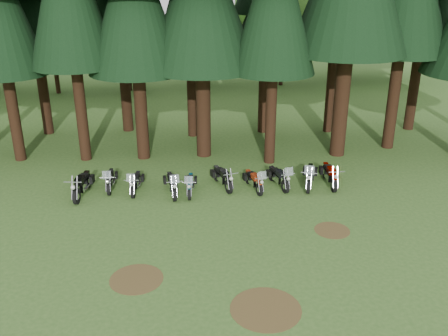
{
  "coord_description": "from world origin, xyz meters",
  "views": [
    {
      "loc": [
        -1.59,
        -16.21,
        9.72
      ],
      "look_at": [
        0.69,
        5.0,
        1.0
      ],
      "focal_mm": 40.0,
      "sensor_mm": 36.0,
      "label": 1
    }
  ],
  "objects_px": {
    "motorcycle_2": "(136,183)",
    "motorcycle_4": "(190,185)",
    "motorcycle_6": "(254,181)",
    "motorcycle_7": "(279,178)",
    "motorcycle_0": "(82,185)",
    "motorcycle_5": "(223,178)",
    "motorcycle_9": "(330,176)",
    "motorcycle_8": "(309,177)",
    "motorcycle_3": "(172,185)",
    "motorcycle_1": "(110,180)"
  },
  "relations": [
    {
      "from": "motorcycle_8",
      "to": "motorcycle_7",
      "type": "bearing_deg",
      "value": -165.88
    },
    {
      "from": "motorcycle_2",
      "to": "motorcycle_9",
      "type": "height_order",
      "value": "motorcycle_2"
    },
    {
      "from": "motorcycle_4",
      "to": "motorcycle_8",
      "type": "distance_m",
      "value": 5.62
    },
    {
      "from": "motorcycle_9",
      "to": "motorcycle_6",
      "type": "bearing_deg",
      "value": -174.5
    },
    {
      "from": "motorcycle_3",
      "to": "motorcycle_1",
      "type": "bearing_deg",
      "value": 155.59
    },
    {
      "from": "motorcycle_0",
      "to": "motorcycle_7",
      "type": "relative_size",
      "value": 1.11
    },
    {
      "from": "motorcycle_0",
      "to": "motorcycle_5",
      "type": "relative_size",
      "value": 1.11
    },
    {
      "from": "motorcycle_3",
      "to": "motorcycle_8",
      "type": "height_order",
      "value": "motorcycle_8"
    },
    {
      "from": "motorcycle_3",
      "to": "motorcycle_7",
      "type": "relative_size",
      "value": 1.02
    },
    {
      "from": "motorcycle_3",
      "to": "motorcycle_9",
      "type": "height_order",
      "value": "motorcycle_3"
    },
    {
      "from": "motorcycle_0",
      "to": "motorcycle_9",
      "type": "distance_m",
      "value": 11.48
    },
    {
      "from": "motorcycle_8",
      "to": "motorcycle_2",
      "type": "bearing_deg",
      "value": -164.17
    },
    {
      "from": "motorcycle_0",
      "to": "motorcycle_3",
      "type": "height_order",
      "value": "motorcycle_3"
    },
    {
      "from": "motorcycle_0",
      "to": "motorcycle_2",
      "type": "xyz_separation_m",
      "value": [
        2.38,
        0.18,
        -0.07
      ]
    },
    {
      "from": "motorcycle_2",
      "to": "motorcycle_5",
      "type": "xyz_separation_m",
      "value": [
        4.03,
        0.08,
        0.03
      ]
    },
    {
      "from": "motorcycle_9",
      "to": "motorcycle_4",
      "type": "bearing_deg",
      "value": -174.84
    },
    {
      "from": "motorcycle_4",
      "to": "motorcycle_6",
      "type": "bearing_deg",
      "value": 7.22
    },
    {
      "from": "motorcycle_1",
      "to": "motorcycle_4",
      "type": "xyz_separation_m",
      "value": [
        3.68,
        -0.9,
        -0.01
      ]
    },
    {
      "from": "motorcycle_0",
      "to": "motorcycle_2",
      "type": "distance_m",
      "value": 2.39
    },
    {
      "from": "motorcycle_2",
      "to": "motorcycle_3",
      "type": "height_order",
      "value": "motorcycle_3"
    },
    {
      "from": "motorcycle_3",
      "to": "motorcycle_8",
      "type": "relative_size",
      "value": 0.95
    },
    {
      "from": "motorcycle_5",
      "to": "motorcycle_8",
      "type": "height_order",
      "value": "motorcycle_8"
    },
    {
      "from": "motorcycle_6",
      "to": "motorcycle_7",
      "type": "height_order",
      "value": "motorcycle_7"
    },
    {
      "from": "motorcycle_1",
      "to": "motorcycle_9",
      "type": "xyz_separation_m",
      "value": [
        10.29,
        -0.65,
        0.04
      ]
    },
    {
      "from": "motorcycle_3",
      "to": "motorcycle_7",
      "type": "distance_m",
      "value": 5.0
    },
    {
      "from": "motorcycle_5",
      "to": "motorcycle_6",
      "type": "bearing_deg",
      "value": -33.82
    },
    {
      "from": "motorcycle_0",
      "to": "motorcycle_9",
      "type": "bearing_deg",
      "value": 7.55
    },
    {
      "from": "motorcycle_2",
      "to": "motorcycle_5",
      "type": "height_order",
      "value": "motorcycle_2"
    },
    {
      "from": "motorcycle_4",
      "to": "motorcycle_8",
      "type": "relative_size",
      "value": 0.86
    },
    {
      "from": "motorcycle_1",
      "to": "motorcycle_6",
      "type": "bearing_deg",
      "value": -7.12
    },
    {
      "from": "motorcycle_0",
      "to": "motorcycle_9",
      "type": "xyz_separation_m",
      "value": [
        11.48,
        -0.04,
        -0.02
      ]
    },
    {
      "from": "motorcycle_7",
      "to": "motorcycle_8",
      "type": "relative_size",
      "value": 0.93
    },
    {
      "from": "motorcycle_3",
      "to": "motorcycle_5",
      "type": "bearing_deg",
      "value": 5.81
    },
    {
      "from": "motorcycle_5",
      "to": "motorcycle_7",
      "type": "distance_m",
      "value": 2.63
    },
    {
      "from": "motorcycle_0",
      "to": "motorcycle_6",
      "type": "distance_m",
      "value": 7.82
    },
    {
      "from": "motorcycle_1",
      "to": "motorcycle_4",
      "type": "distance_m",
      "value": 3.79
    },
    {
      "from": "motorcycle_5",
      "to": "motorcycle_2",
      "type": "bearing_deg",
      "value": 165.54
    },
    {
      "from": "motorcycle_2",
      "to": "motorcycle_7",
      "type": "xyz_separation_m",
      "value": [
        6.65,
        -0.18,
        0.03
      ]
    },
    {
      "from": "motorcycle_1",
      "to": "motorcycle_7",
      "type": "bearing_deg",
      "value": -4.61
    },
    {
      "from": "motorcycle_8",
      "to": "motorcycle_9",
      "type": "bearing_deg",
      "value": 20.88
    },
    {
      "from": "motorcycle_3",
      "to": "motorcycle_0",
      "type": "bearing_deg",
      "value": 168.91
    },
    {
      "from": "motorcycle_2",
      "to": "motorcycle_3",
      "type": "bearing_deg",
      "value": -8.73
    },
    {
      "from": "motorcycle_0",
      "to": "motorcycle_1",
      "type": "height_order",
      "value": "motorcycle_1"
    },
    {
      "from": "motorcycle_2",
      "to": "motorcycle_8",
      "type": "xyz_separation_m",
      "value": [
        8.1,
        -0.27,
        0.06
      ]
    },
    {
      "from": "motorcycle_9",
      "to": "motorcycle_5",
      "type": "bearing_deg",
      "value": 179.56
    },
    {
      "from": "motorcycle_8",
      "to": "motorcycle_4",
      "type": "bearing_deg",
      "value": -160.21
    },
    {
      "from": "motorcycle_2",
      "to": "motorcycle_7",
      "type": "height_order",
      "value": "motorcycle_7"
    },
    {
      "from": "motorcycle_2",
      "to": "motorcycle_4",
      "type": "relative_size",
      "value": 1.02
    },
    {
      "from": "motorcycle_7",
      "to": "motorcycle_3",
      "type": "bearing_deg",
      "value": 170.13
    },
    {
      "from": "motorcycle_3",
      "to": "motorcycle_8",
      "type": "distance_m",
      "value": 6.45
    }
  ]
}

